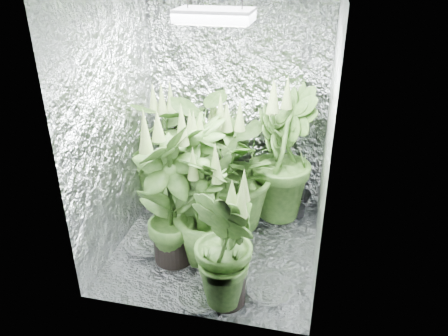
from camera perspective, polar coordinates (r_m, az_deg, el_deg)
ground at (r=3.70m, az=-0.95°, el=-10.01°), size 1.60×1.60×0.00m
walls at (r=3.20m, az=-1.08°, el=4.47°), size 1.62×1.62×2.00m
grow_lamp at (r=2.99m, az=-1.23°, el=19.28°), size 0.50×0.30×0.22m
plant_a at (r=4.07m, az=-7.37°, el=2.41°), size 1.18×1.18×1.16m
plant_b at (r=4.00m, az=0.35°, el=1.02°), size 0.64×0.64×1.05m
plant_c at (r=3.83m, az=7.60°, el=1.62°), size 0.71×0.71×1.29m
plant_d at (r=3.30m, az=-2.38°, el=-5.56°), size 0.64×0.64×0.98m
plant_e at (r=3.60m, az=0.53°, el=-0.33°), size 1.35×1.35×1.20m
plant_f at (r=3.26m, az=-6.98°, el=-3.53°), size 0.81×0.81×1.26m
plant_g at (r=2.91m, az=0.27°, el=-10.28°), size 0.70×0.70×1.00m
plant_h at (r=3.54m, az=-3.51°, el=-1.83°), size 0.82×0.82×1.15m
circulation_fan at (r=4.06m, az=9.05°, el=-3.85°), size 0.18×0.35×0.41m
plant_label at (r=2.98m, az=1.25°, el=-13.23°), size 0.05×0.03×0.08m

